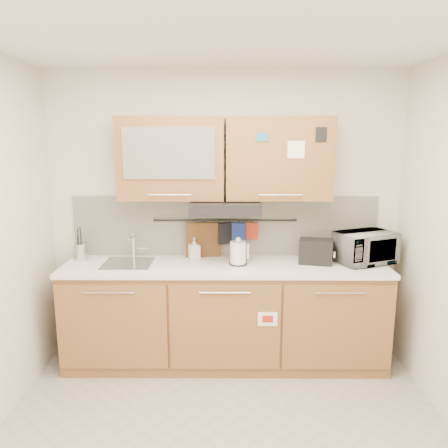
{
  "coord_description": "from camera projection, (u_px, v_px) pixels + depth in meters",
  "views": [
    {
      "loc": [
        0.01,
        -2.47,
        2.03
      ],
      "look_at": [
        -0.01,
        1.05,
        1.31
      ],
      "focal_mm": 35.0,
      "sensor_mm": 36.0,
      "label": 1
    }
  ],
  "objects": [
    {
      "name": "ceiling",
      "position": [
        225.0,
        24.0,
        2.3
      ],
      "size": [
        3.2,
        3.2,
        0.0
      ],
      "primitive_type": "plane",
      "rotation": [
        3.14,
        0.0,
        0.0
      ],
      "color": "white",
      "rests_on": "wall_back"
    },
    {
      "name": "wall_back",
      "position": [
        225.0,
        215.0,
        4.03
      ],
      "size": [
        3.2,
        0.0,
        3.2
      ],
      "primitive_type": "plane",
      "rotation": [
        1.57,
        0.0,
        0.0
      ],
      "color": "silver",
      "rests_on": "ground"
    },
    {
      "name": "base_cabinet",
      "position": [
        225.0,
        319.0,
        3.91
      ],
      "size": [
        2.8,
        0.64,
        0.88
      ],
      "color": "#9D6537",
      "rests_on": "floor"
    },
    {
      "name": "countertop",
      "position": [
        225.0,
        267.0,
        3.81
      ],
      "size": [
        2.82,
        0.62,
        0.04
      ],
      "primitive_type": "cube",
      "color": "white",
      "rests_on": "base_cabinet"
    },
    {
      "name": "backsplash",
      "position": [
        225.0,
        226.0,
        4.04
      ],
      "size": [
        2.8,
        0.02,
        0.56
      ],
      "primitive_type": "cube",
      "color": "silver",
      "rests_on": "countertop"
    },
    {
      "name": "upper_cabinets",
      "position": [
        225.0,
        158.0,
        3.75
      ],
      "size": [
        1.82,
        0.37,
        0.7
      ],
      "color": "#9D6537",
      "rests_on": "wall_back"
    },
    {
      "name": "range_hood",
      "position": [
        225.0,
        207.0,
        3.76
      ],
      "size": [
        0.6,
        0.46,
        0.1
      ],
      "primitive_type": "cube",
      "color": "black",
      "rests_on": "upper_cabinets"
    },
    {
      "name": "sink",
      "position": [
        128.0,
        263.0,
        3.82
      ],
      "size": [
        0.42,
        0.4,
        0.26
      ],
      "color": "silver",
      "rests_on": "countertop"
    },
    {
      "name": "utensil_rail",
      "position": [
        225.0,
        220.0,
        3.99
      ],
      "size": [
        1.3,
        0.02,
        0.02
      ],
      "primitive_type": "cylinder",
      "rotation": [
        0.0,
        1.57,
        0.0
      ],
      "color": "black",
      "rests_on": "backsplash"
    },
    {
      "name": "utensil_crock",
      "position": [
        81.0,
        251.0,
        3.93
      ],
      "size": [
        0.13,
        0.13,
        0.31
      ],
      "rotation": [
        0.0,
        0.0,
        0.07
      ],
      "color": "#AEAFB2",
      "rests_on": "countertop"
    },
    {
      "name": "kettle",
      "position": [
        238.0,
        254.0,
        3.78
      ],
      "size": [
        0.19,
        0.18,
        0.25
      ],
      "rotation": [
        0.0,
        0.0,
        0.37
      ],
      "color": "white",
      "rests_on": "countertop"
    },
    {
      "name": "toaster",
      "position": [
        316.0,
        251.0,
        3.81
      ],
      "size": [
        0.32,
        0.23,
        0.22
      ],
      "rotation": [
        0.0,
        0.0,
        -0.24
      ],
      "color": "black",
      "rests_on": "countertop"
    },
    {
      "name": "microwave",
      "position": [
        365.0,
        247.0,
        3.83
      ],
      "size": [
        0.58,
        0.5,
        0.27
      ],
      "primitive_type": "imported",
      "rotation": [
        0.0,
        0.0,
        0.39
      ],
      "color": "#999999",
      "rests_on": "countertop"
    },
    {
      "name": "soap_bottle",
      "position": [
        194.0,
        248.0,
        3.95
      ],
      "size": [
        0.12,
        0.12,
        0.2
      ],
      "primitive_type": "imported",
      "rotation": [
        0.0,
        0.0,
        0.35
      ],
      "color": "#999999",
      "rests_on": "countertop"
    },
    {
      "name": "cutting_board",
      "position": [
        203.0,
        244.0,
        4.02
      ],
      "size": [
        0.33,
        0.06,
        0.4
      ],
      "primitive_type": "cube",
      "rotation": [
        0.0,
        0.0,
        0.11
      ],
      "color": "brown",
      "rests_on": "utensil_rail"
    },
    {
      "name": "oven_mitt",
      "position": [
        239.0,
        234.0,
        4.0
      ],
      "size": [
        0.13,
        0.05,
        0.21
      ],
      "primitive_type": "cube",
      "rotation": [
        0.0,
        0.0,
        -0.17
      ],
      "color": "navy",
      "rests_on": "utensil_rail"
    },
    {
      "name": "dark_pouch",
      "position": [
        225.0,
        233.0,
        4.0
      ],
      "size": [
        0.13,
        0.08,
        0.19
      ],
      "primitive_type": "cube",
      "rotation": [
        0.0,
        0.0,
        0.42
      ],
      "color": "black",
      "rests_on": "utensil_rail"
    },
    {
      "name": "pot_holder",
      "position": [
        251.0,
        231.0,
        3.99
      ],
      "size": [
        0.12,
        0.04,
        0.15
      ],
      "primitive_type": "cube",
      "rotation": [
        0.0,
        0.0,
        -0.19
      ],
      "color": "#AC2F17",
      "rests_on": "utensil_rail"
    }
  ]
}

